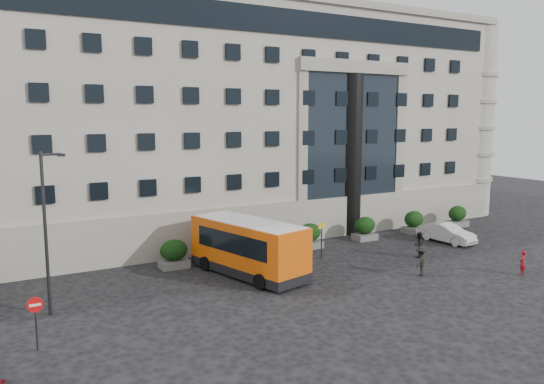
{
  "coord_description": "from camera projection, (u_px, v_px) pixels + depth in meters",
  "views": [
    {
      "loc": [
        -14.86,
        -23.89,
        9.63
      ],
      "look_at": [
        1.15,
        4.18,
        5.0
      ],
      "focal_mm": 35.0,
      "sensor_mm": 36.0,
      "label": 1
    }
  ],
  "objects": [
    {
      "name": "bus_stop_sign",
      "position": [
        322.0,
        234.0,
        35.95
      ],
      "size": [
        0.5,
        0.08,
        2.52
      ],
      "color": "#262628",
      "rests_on": "ground"
    },
    {
      "name": "pedestrian_b",
      "position": [
        419.0,
        245.0,
        36.37
      ],
      "size": [
        0.96,
        0.8,
        1.77
      ],
      "primitive_type": "imported",
      "rotation": [
        0.0,
        0.0,
        3.3
      ],
      "color": "black",
      "rests_on": "ground"
    },
    {
      "name": "red_truck",
      "position": [
        28.0,
        245.0,
        34.67
      ],
      "size": [
        2.54,
        4.8,
        2.49
      ],
      "rotation": [
        0.0,
        0.0,
        -0.1
      ],
      "color": "maroon",
      "rests_on": "ground"
    },
    {
      "name": "pedestrian_c",
      "position": [
        421.0,
        261.0,
        32.21
      ],
      "size": [
        1.35,
        1.14,
        1.82
      ],
      "primitive_type": "imported",
      "rotation": [
        0.0,
        0.0,
        3.63
      ],
      "color": "black",
      "rests_on": "ground"
    },
    {
      "name": "pedestrian_a",
      "position": [
        522.0,
        263.0,
        32.34
      ],
      "size": [
        0.64,
        0.52,
        1.52
      ],
      "primitive_type": "imported",
      "rotation": [
        0.0,
        0.0,
        3.46
      ],
      "color": "maroon",
      "rests_on": "ground"
    },
    {
      "name": "white_taxi",
      "position": [
        447.0,
        233.0,
        40.72
      ],
      "size": [
        1.99,
        4.57,
        1.46
      ],
      "primitive_type": "imported",
      "rotation": [
        0.0,
        0.0,
        0.1
      ],
      "color": "silver",
      "rests_on": "ground"
    },
    {
      "name": "civic_building",
      "position": [
        223.0,
        123.0,
        49.78
      ],
      "size": [
        44.0,
        24.0,
        18.0
      ],
      "primitive_type": "cube",
      "color": "gray",
      "rests_on": "ground"
    },
    {
      "name": "parked_car_d",
      "position": [
        22.0,
        247.0,
        36.59
      ],
      "size": [
        2.81,
        5.11,
        1.35
      ],
      "primitive_type": "imported",
      "rotation": [
        0.0,
        0.0,
        -0.12
      ],
      "color": "black",
      "rests_on": "ground"
    },
    {
      "name": "minibus",
      "position": [
        248.0,
        245.0,
        32.2
      ],
      "size": [
        4.65,
        8.48,
        3.36
      ],
      "rotation": [
        0.0,
        0.0,
        0.24
      ],
      "color": "#D7510A",
      "rests_on": "ground"
    },
    {
      "name": "hedge_f",
      "position": [
        457.0,
        216.0,
        46.56
      ],
      "size": [
        1.8,
        1.26,
        1.84
      ],
      "color": "#61615E",
      "rests_on": "ground"
    },
    {
      "name": "hedge_a",
      "position": [
        174.0,
        254.0,
        33.81
      ],
      "size": [
        1.8,
        1.26,
        1.84
      ],
      "color": "#61615E",
      "rests_on": "ground"
    },
    {
      "name": "ground",
      "position": [
        291.0,
        292.0,
        29.2
      ],
      "size": [
        120.0,
        120.0,
        0.0
      ],
      "primitive_type": "plane",
      "color": "black",
      "rests_on": "ground"
    },
    {
      "name": "entrance_column",
      "position": [
        351.0,
        155.0,
        43.02
      ],
      "size": [
        1.8,
        1.8,
        13.0
      ],
      "primitive_type": "cylinder",
      "color": "black",
      "rests_on": "ground"
    },
    {
      "name": "street_lamp",
      "position": [
        47.0,
        227.0,
        25.3
      ],
      "size": [
        1.16,
        0.18,
        8.0
      ],
      "color": "#262628",
      "rests_on": "ground"
    },
    {
      "name": "no_entry_sign",
      "position": [
        35.0,
        313.0,
        21.69
      ],
      "size": [
        0.64,
        0.16,
        2.32
      ],
      "color": "#262628",
      "rests_on": "ground"
    },
    {
      "name": "hedge_b",
      "position": [
        247.0,
        244.0,
        36.36
      ],
      "size": [
        1.8,
        1.26,
        1.84
      ],
      "color": "#61615E",
      "rests_on": "ground"
    },
    {
      "name": "hedge_c",
      "position": [
        310.0,
        236.0,
        38.91
      ],
      "size": [
        1.8,
        1.26,
        1.84
      ],
      "color": "#61615E",
      "rests_on": "ground"
    },
    {
      "name": "hedge_e",
      "position": [
        414.0,
        222.0,
        44.01
      ],
      "size": [
        1.8,
        1.26,
        1.84
      ],
      "color": "#61615E",
      "rests_on": "ground"
    },
    {
      "name": "hedge_d",
      "position": [
        365.0,
        228.0,
        41.46
      ],
      "size": [
        1.8,
        1.26,
        1.84
      ],
      "color": "#61615E",
      "rests_on": "ground"
    }
  ]
}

